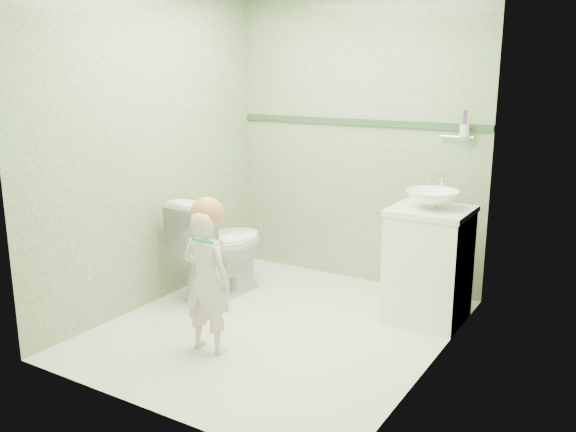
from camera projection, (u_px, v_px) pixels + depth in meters
The scene contains 12 objects.
ground at pixel (277, 328), 4.28m from camera, with size 2.50×2.50×0.00m, color white.
room_shell at pixel (276, 159), 3.99m from camera, with size 2.50×2.54×2.40m.
trim_stripe at pixel (357, 122), 4.98m from camera, with size 2.20×0.02×0.05m, color #2D4F2E.
vanity at pixel (428, 267), 4.34m from camera, with size 0.52×0.50×0.80m, color white.
counter at pixel (432, 211), 4.24m from camera, with size 0.54×0.52×0.04m, color white.
basin at pixel (432, 199), 4.22m from camera, with size 0.37×0.37×0.13m, color white.
faucet at pixel (441, 184), 4.35m from camera, with size 0.03×0.13×0.18m.
cup_holder at pixel (464, 131), 4.49m from camera, with size 0.26×0.07×0.21m.
toilet at pixel (221, 246), 4.83m from camera, with size 0.45×0.80×0.81m, color white.
toddler at pixel (207, 281), 3.83m from camera, with size 0.34×0.23×0.94m, color beige.
hair_cap at pixel (207, 213), 3.75m from camera, with size 0.21×0.21×0.21m, color #C67542.
teal_toothbrush at pixel (202, 240), 3.62m from camera, with size 0.11×0.13×0.08m.
Camera 1 is at (2.14, -3.35, 1.77)m, focal length 37.90 mm.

